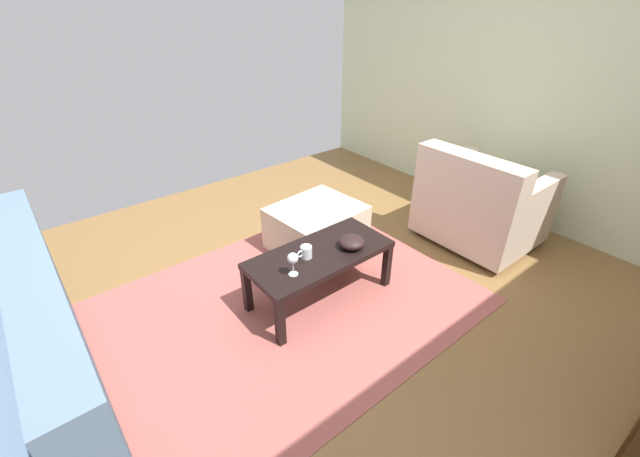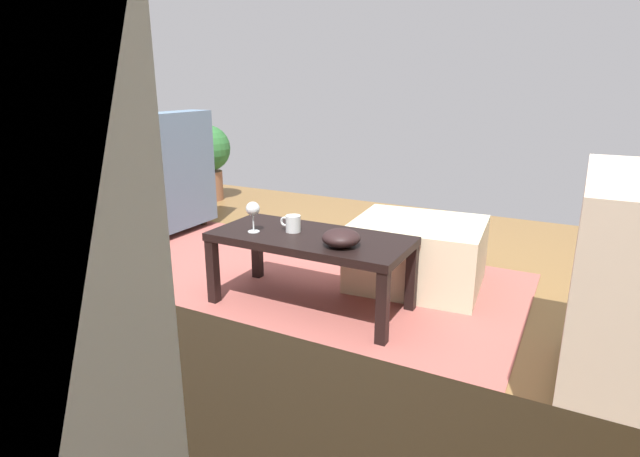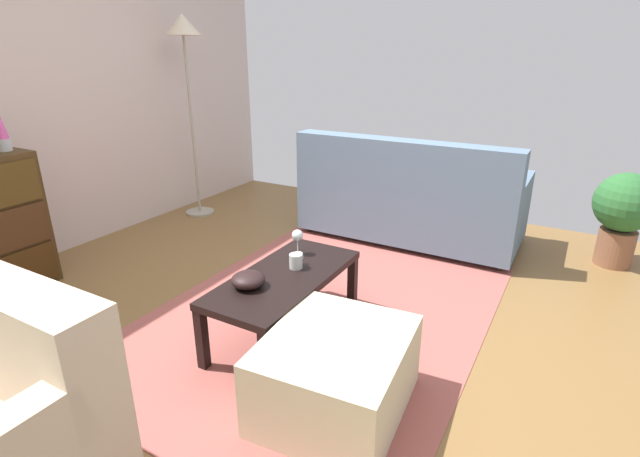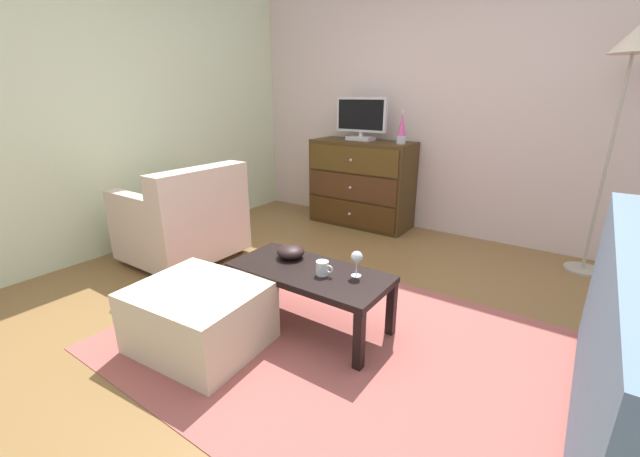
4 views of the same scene
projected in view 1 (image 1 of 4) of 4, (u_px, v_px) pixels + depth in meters
ground_plane at (322, 313)px, 2.79m from camera, size 5.22×4.88×0.05m
wall_plain_left at (542, 67)px, 3.36m from camera, size 0.12×4.88×2.70m
area_rug at (281, 307)px, 2.80m from camera, size 2.60×1.90×0.01m
coffee_table at (320, 258)px, 2.74m from camera, size 1.00×0.46×0.38m
wine_glass at (293, 259)px, 2.44m from camera, size 0.07×0.07×0.16m
mug at (306, 252)px, 2.64m from camera, size 0.11×0.08×0.08m
bowl_decorative at (352, 242)px, 2.75m from camera, size 0.18×0.18×0.08m
couch_large at (5, 386)px, 1.85m from camera, size 0.85×1.82×0.90m
armchair at (480, 204)px, 3.38m from camera, size 0.80×0.89×0.84m
ottoman at (317, 227)px, 3.38m from camera, size 0.75×0.66×0.37m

